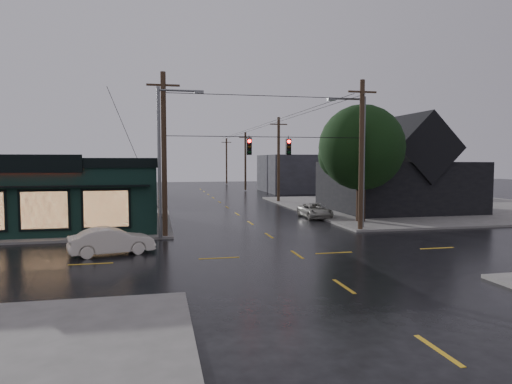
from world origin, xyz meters
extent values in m
plane|color=black|center=(0.00, 0.00, 0.00)|extent=(160.00, 160.00, 0.00)
cube|color=#5F5E59|center=(-20.00, 20.00, 0.07)|extent=(28.00, 28.00, 0.15)
cube|color=#5F5E59|center=(20.00, 20.00, 0.07)|extent=(28.00, 28.00, 0.15)
cube|color=black|center=(-15.00, 13.00, 2.25)|extent=(16.00, 12.00, 4.20)
cube|color=black|center=(-15.00, 13.00, 4.65)|extent=(16.30, 12.30, 0.60)
cube|color=#FF1E14|center=(-15.00, 6.89, 4.60)|extent=(7.00, 0.16, 0.90)
cube|color=black|center=(15.00, 17.00, 2.40)|extent=(12.00, 11.00, 4.50)
cylinder|color=black|center=(8.29, 10.28, 2.23)|extent=(0.70, 0.70, 4.16)
sphere|color=black|center=(8.29, 10.28, 5.78)|extent=(6.51, 6.51, 6.51)
cylinder|color=black|center=(0.00, 6.50, 6.30)|extent=(13.00, 0.04, 0.04)
cube|color=#342C26|center=(-14.00, 40.00, 2.20)|extent=(12.00, 10.00, 4.40)
cube|color=#29282E|center=(16.00, 45.00, 2.80)|extent=(14.00, 12.00, 5.60)
imported|color=silver|center=(-9.25, 2.02, 0.69)|extent=(4.43, 2.46, 1.38)
imported|color=#9F9C93|center=(5.92, 13.98, 0.60)|extent=(2.01, 4.36, 1.21)
camera|label=1|loc=(-6.88, -22.02, 4.81)|focal=32.00mm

